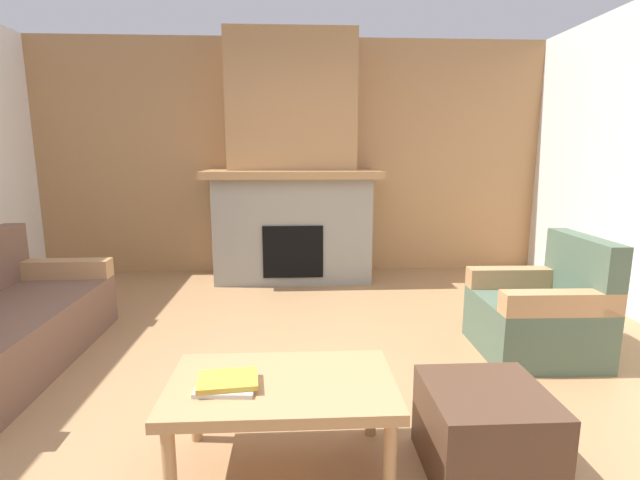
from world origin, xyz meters
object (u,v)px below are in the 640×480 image
at_px(armchair, 541,313).
at_px(coffee_table, 282,392).
at_px(ottoman, 485,431).
at_px(fireplace, 292,176).

bearing_deg(armchair, coffee_table, -147.38).
relative_size(coffee_table, ottoman, 1.92).
bearing_deg(fireplace, armchair, -50.62).
xyz_separation_m(fireplace, coffee_table, (-0.03, -3.32, -0.79)).
bearing_deg(ottoman, armchair, 53.50).
distance_m(armchair, coffee_table, 2.15).
bearing_deg(coffee_table, armchair, 32.62).
bearing_deg(ottoman, fireplace, 104.33).
bearing_deg(fireplace, coffee_table, -90.58).
distance_m(fireplace, ottoman, 3.63).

